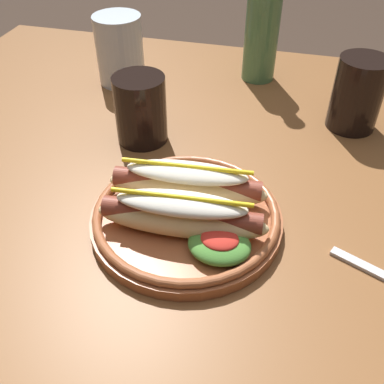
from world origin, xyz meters
TOP-DOWN VIEW (x-y plane):
  - ground_plane at (0.00, 0.00)m, footprint 8.00×8.00m
  - dining_table at (0.00, 0.00)m, footprint 1.20×0.90m
  - hot_dog_plate at (0.01, -0.15)m, footprint 0.25×0.25m
  - soda_cup at (0.22, 0.16)m, footprint 0.08×0.08m
  - water_cup at (-0.22, 0.22)m, footprint 0.09×0.09m
  - extra_cup at (-0.12, 0.03)m, footprint 0.08×0.08m
  - glass_bottle at (0.04, 0.31)m, footprint 0.07×0.07m

SIDE VIEW (x-z plane):
  - ground_plane at x=0.00m, z-range 0.00..0.00m
  - dining_table at x=0.00m, z-range 0.27..1.01m
  - hot_dog_plate at x=0.01m, z-range 0.73..0.80m
  - extra_cup at x=-0.12m, z-range 0.74..0.85m
  - soda_cup at x=0.22m, z-range 0.74..0.86m
  - water_cup at x=-0.22m, z-range 0.74..0.87m
  - glass_bottle at x=0.04m, z-range 0.71..0.97m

